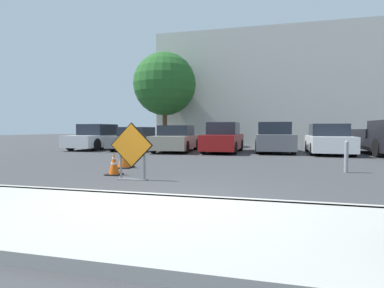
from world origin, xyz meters
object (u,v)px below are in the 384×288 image
(parked_car_sixth, at_px, (328,140))
(bollard_nearest, at_px, (346,156))
(parked_car_nearest, at_px, (97,138))
(parked_car_fourth, at_px, (223,139))
(road_closed_sign, at_px, (132,150))
(traffic_cone_second, at_px, (124,156))
(parked_car_third, at_px, (176,139))
(parked_car_fifth, at_px, (274,139))
(parked_car_second, at_px, (136,139))
(traffic_cone_nearest, at_px, (114,164))

(parked_car_sixth, distance_m, bollard_nearest, 6.85)
(parked_car_nearest, distance_m, parked_car_fourth, 7.87)
(road_closed_sign, distance_m, traffic_cone_second, 2.42)
(road_closed_sign, relative_size, parked_car_third, 0.31)
(parked_car_third, xyz_separation_m, parked_car_fifth, (5.23, 0.58, 0.06))
(parked_car_nearest, relative_size, parked_car_third, 1.01)
(parked_car_second, bearing_deg, parked_car_fourth, 175.59)
(road_closed_sign, relative_size, parked_car_fifth, 0.34)
(road_closed_sign, distance_m, parked_car_sixth, 11.27)
(parked_car_fourth, xyz_separation_m, parked_car_fifth, (2.61, 0.53, 0.01))
(road_closed_sign, height_order, traffic_cone_nearest, road_closed_sign)
(parked_car_fourth, bearing_deg, parked_car_fifth, -166.51)
(parked_car_third, height_order, parked_car_sixth, parked_car_sixth)
(traffic_cone_second, relative_size, parked_car_fifth, 0.19)
(traffic_cone_nearest, bearing_deg, bollard_nearest, 17.69)
(traffic_cone_nearest, relative_size, parked_car_fourth, 0.14)
(parked_car_third, bearing_deg, road_closed_sign, 97.08)
(parked_car_fifth, bearing_deg, bollard_nearest, 102.00)
(traffic_cone_second, height_order, parked_car_nearest, parked_car_nearest)
(parked_car_fourth, distance_m, parked_car_sixth, 5.24)
(traffic_cone_nearest, xyz_separation_m, parked_car_fourth, (1.80, 8.60, 0.42))
(parked_car_nearest, height_order, parked_car_fifth, parked_car_fifth)
(parked_car_nearest, bearing_deg, traffic_cone_second, 127.45)
(parked_car_fourth, distance_m, bollard_nearest, 7.96)
(parked_car_nearest, height_order, bollard_nearest, parked_car_nearest)
(parked_car_second, height_order, parked_car_sixth, parked_car_sixth)
(traffic_cone_second, height_order, bollard_nearest, bollard_nearest)
(parked_car_nearest, distance_m, parked_car_sixth, 13.09)
(parked_car_sixth, bearing_deg, road_closed_sign, 59.08)
(parked_car_third, xyz_separation_m, bollard_nearest, (7.04, -6.57, -0.18))
(parked_car_second, distance_m, parked_car_fourth, 5.26)
(parked_car_nearest, xyz_separation_m, bollard_nearest, (12.27, -7.15, -0.22))
(road_closed_sign, height_order, traffic_cone_second, road_closed_sign)
(traffic_cone_nearest, distance_m, parked_car_nearest, 10.97)
(traffic_cone_second, bearing_deg, parked_car_sixth, 44.59)
(parked_car_second, bearing_deg, parked_car_nearest, -0.79)
(parked_car_third, relative_size, bollard_nearest, 4.97)
(road_closed_sign, xyz_separation_m, parked_car_fifth, (3.60, 9.75, -0.01))
(parked_car_sixth, bearing_deg, bollard_nearest, 85.72)
(road_closed_sign, xyz_separation_m, parked_car_second, (-4.25, 9.69, -0.10))
(parked_car_third, distance_m, parked_car_fourth, 2.62)
(traffic_cone_nearest, distance_m, parked_car_fifth, 10.15)
(parked_car_second, bearing_deg, traffic_cone_second, 112.30)
(traffic_cone_nearest, xyz_separation_m, bollard_nearest, (6.22, 1.98, 0.18))
(parked_car_second, distance_m, parked_car_sixth, 10.47)
(parked_car_second, height_order, parked_car_fourth, parked_car_fourth)
(parked_car_fourth, relative_size, parked_car_fifth, 1.05)
(parked_car_third, relative_size, parked_car_fifth, 1.10)
(road_closed_sign, bearing_deg, parked_car_nearest, 125.13)
(road_closed_sign, bearing_deg, parked_car_third, 100.11)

